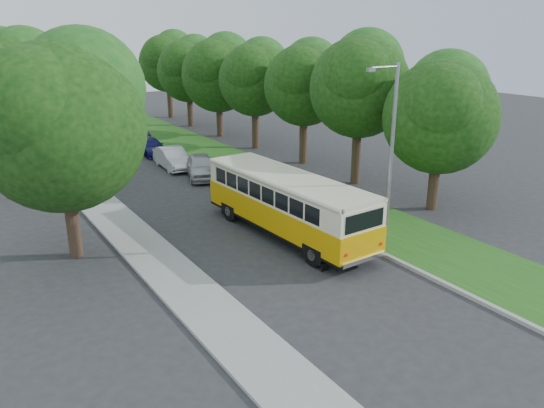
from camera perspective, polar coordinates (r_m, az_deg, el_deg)
ground at (r=23.53m, az=0.16°, el=-4.89°), size 120.00×120.00×0.00m
curb at (r=29.25m, az=0.77°, el=0.05°), size 0.20×70.00×0.15m
grass_verge at (r=30.55m, az=4.45°, el=0.79°), size 4.50×70.00×0.13m
sidewalk at (r=25.87m, az=-14.98°, el=-3.18°), size 2.20×70.00×0.12m
treeline at (r=39.21m, az=-10.59°, el=13.24°), size 24.27×41.91×9.46m
lamppost_near at (r=22.86m, az=12.58°, el=5.49°), size 1.71×0.16×8.00m
lamppost_far at (r=35.23m, az=-21.10°, el=8.78°), size 1.71×0.16×7.50m
warning_sign at (r=31.89m, az=-18.68°, el=3.69°), size 0.56×0.10×2.50m
vintage_bus at (r=24.50m, az=1.63°, el=-0.17°), size 3.09×10.21×3.00m
car_silver at (r=34.73m, az=-7.66°, el=4.05°), size 3.04×4.76×1.51m
car_white at (r=37.37m, az=-10.64°, el=4.88°), size 1.79×4.46×1.44m
car_blue at (r=41.80m, az=-12.91°, el=6.02°), size 1.72×4.21×1.22m
car_grey at (r=48.06m, az=-14.73°, el=7.52°), size 2.27×4.68×1.28m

